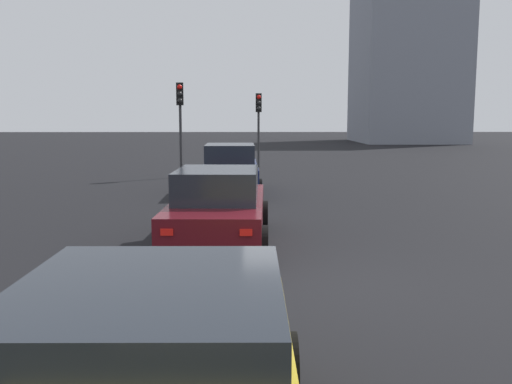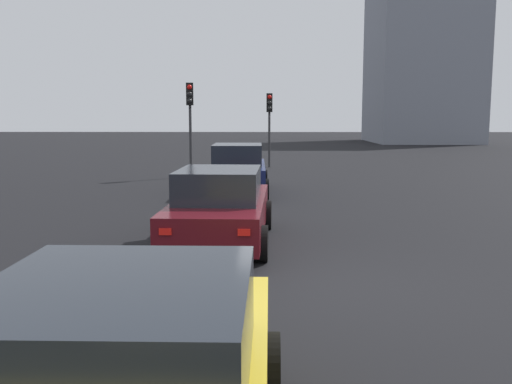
% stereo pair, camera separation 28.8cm
% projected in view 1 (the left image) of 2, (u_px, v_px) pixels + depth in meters
% --- Properties ---
extents(ground_plane, '(160.00, 160.00, 0.20)m').
position_uv_depth(ground_plane, '(326.00, 291.00, 8.52)').
color(ground_plane, black).
extents(car_navy_right_lead, '(4.69, 2.01, 1.62)m').
position_uv_depth(car_navy_right_lead, '(230.00, 170.00, 18.32)').
color(car_navy_right_lead, '#141E4C').
rests_on(car_navy_right_lead, ground_plane).
extents(car_maroon_right_second, '(4.65, 2.08, 1.50)m').
position_uv_depth(car_maroon_right_second, '(218.00, 208.00, 11.11)').
color(car_maroon_right_second, '#510F16').
rests_on(car_maroon_right_second, ground_plane).
extents(traffic_light_near_left, '(0.32, 0.29, 3.84)m').
position_uv_depth(traffic_light_near_left, '(180.00, 110.00, 22.77)').
color(traffic_light_near_left, '#2D2D30').
rests_on(traffic_light_near_left, ground_plane).
extents(traffic_light_near_right, '(0.32, 0.29, 3.59)m').
position_uv_depth(traffic_light_near_right, '(259.00, 114.00, 27.44)').
color(traffic_light_near_right, '#2D2D30').
rests_on(traffic_light_near_right, ground_plane).
extents(building_facade_left, '(10.88, 9.16, 15.54)m').
position_uv_depth(building_facade_left, '(406.00, 60.00, 53.77)').
color(building_facade_left, gray).
rests_on(building_facade_left, ground_plane).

